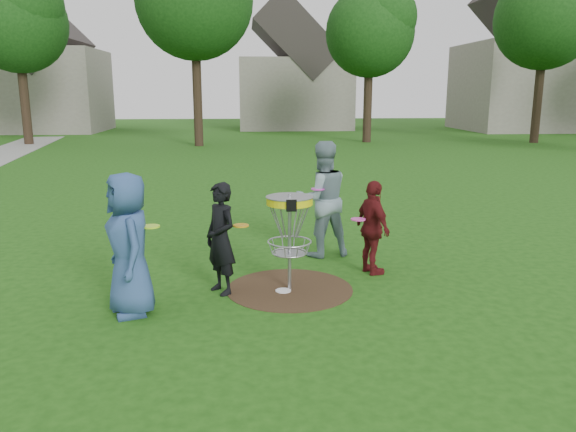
{
  "coord_description": "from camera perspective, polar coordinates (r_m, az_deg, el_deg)",
  "views": [
    {
      "loc": [
        -0.58,
        -7.54,
        2.76
      ],
      "look_at": [
        0.0,
        0.3,
        1.0
      ],
      "focal_mm": 35.0,
      "sensor_mm": 36.0,
      "label": 1
    }
  ],
  "objects": [
    {
      "name": "ground",
      "position": [
        8.05,
        0.16,
        -7.43
      ],
      "size": [
        100.0,
        100.0,
        0.0
      ],
      "primitive_type": "plane",
      "color": "#19470F",
      "rests_on": "ground"
    },
    {
      "name": "dirt_patch",
      "position": [
        8.05,
        0.16,
        -7.4
      ],
      "size": [
        1.8,
        1.8,
        0.01
      ],
      "primitive_type": "cylinder",
      "color": "#47331E",
      "rests_on": "ground"
    },
    {
      "name": "player_blue",
      "position": [
        7.21,
        -15.85,
        -2.82
      ],
      "size": [
        0.87,
        1.03,
        1.8
      ],
      "primitive_type": "imported",
      "rotation": [
        0.0,
        0.0,
        -1.17
      ],
      "color": "#2E4C7F",
      "rests_on": "ground"
    },
    {
      "name": "player_black",
      "position": [
        7.75,
        -6.85,
        -2.3
      ],
      "size": [
        0.63,
        0.68,
        1.56
      ],
      "primitive_type": "imported",
      "rotation": [
        0.0,
        0.0,
        -0.96
      ],
      "color": "black",
      "rests_on": "ground"
    },
    {
      "name": "player_grey",
      "position": [
        9.45,
        3.47,
        1.71
      ],
      "size": [
        1.09,
        0.93,
        1.95
      ],
      "primitive_type": "imported",
      "rotation": [
        0.0,
        0.0,
        3.36
      ],
      "color": "gray",
      "rests_on": "ground"
    },
    {
      "name": "player_maroon",
      "position": [
        8.62,
        8.61,
        -1.19
      ],
      "size": [
        0.6,
        0.92,
        1.45
      ],
      "primitive_type": "imported",
      "rotation": [
        0.0,
        0.0,
        1.89
      ],
      "color": "#5A1416",
      "rests_on": "ground"
    },
    {
      "name": "disc_on_grass",
      "position": [
        7.96,
        -0.48,
        -7.61
      ],
      "size": [
        0.22,
        0.22,
        0.02
      ],
      "primitive_type": "cylinder",
      "color": "white",
      "rests_on": "ground"
    },
    {
      "name": "disc_golf_basket",
      "position": [
        7.76,
        0.16,
        -0.34
      ],
      "size": [
        0.66,
        0.67,
        1.38
      ],
      "color": "#9EA0A5",
      "rests_on": "ground"
    },
    {
      "name": "held_discs",
      "position": [
        8.04,
        -1.47,
        0.23
      ],
      "size": [
        3.07,
        2.24,
        0.33
      ],
      "color": "#BCFE1C",
      "rests_on": "ground"
    },
    {
      "name": "tree_row",
      "position": [
        28.44,
        -2.26,
        19.57
      ],
      "size": [
        51.2,
        17.42,
        9.9
      ],
      "color": "#38281C",
      "rests_on": "ground"
    },
    {
      "name": "house_row",
      "position": [
        40.99,
        3.4,
        14.53
      ],
      "size": [
        44.5,
        10.65,
        11.62
      ],
      "color": "gray",
      "rests_on": "ground"
    }
  ]
}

